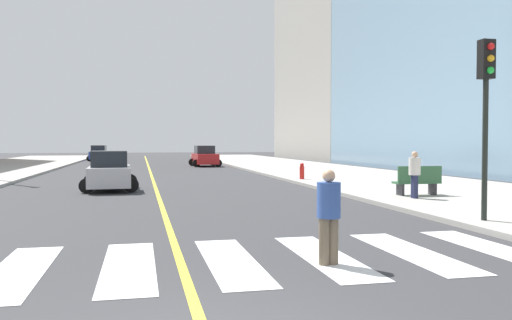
{
  "coord_description": "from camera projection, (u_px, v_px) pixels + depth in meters",
  "views": [
    {
      "loc": [
        -0.69,
        -5.36,
        2.16
      ],
      "look_at": [
        6.25,
        26.1,
        1.08
      ],
      "focal_mm": 36.82,
      "sensor_mm": 36.0,
      "label": 1
    }
  ],
  "objects": [
    {
      "name": "car_silver_third",
      "position": [
        110.0,
        172.0,
        23.59
      ],
      "size": [
        2.58,
        4.05,
        1.79
      ],
      "rotation": [
        0.0,
        0.0,
        0.03
      ],
      "color": "#B7B7BC",
      "rests_on": "ground"
    },
    {
      "name": "fire_hydrant",
      "position": [
        302.0,
        171.0,
        28.8
      ],
      "size": [
        0.26,
        0.26,
        0.89
      ],
      "color": "red",
      "rests_on": "sidewalk_kerb_east"
    },
    {
      "name": "traffic_light_near_corner",
      "position": [
        486.0,
        93.0,
        13.43
      ],
      "size": [
        0.36,
        0.41,
        4.64
      ],
      "rotation": [
        0.0,
        0.0,
        3.14
      ],
      "color": "black",
      "rests_on": "sidewalk_kerb_east"
    },
    {
      "name": "car_red_nearest",
      "position": [
        205.0,
        157.0,
        47.6
      ],
      "size": [
        2.74,
        4.28,
        1.88
      ],
      "rotation": [
        0.0,
        0.0,
        3.18
      ],
      "color": "red",
      "rests_on": "ground"
    },
    {
      "name": "lane_divider_paint",
      "position": [
        149.0,
        168.0,
        44.5
      ],
      "size": [
        0.16,
        80.0,
        0.01
      ],
      "primitive_type": "cube",
      "color": "yellow",
      "rests_on": "ground"
    },
    {
      "name": "sidewalk_kerb_east",
      "position": [
        391.0,
        182.0,
        27.6
      ],
      "size": [
        10.0,
        120.0,
        0.15
      ],
      "primitive_type": "cube",
      "color": "#9E9B93",
      "rests_on": "ground"
    },
    {
      "name": "park_bench",
      "position": [
        418.0,
        181.0,
        19.97
      ],
      "size": [
        1.8,
        0.57,
        1.12
      ],
      "rotation": [
        0.0,
        0.0,
        1.56
      ],
      "color": "#33603D",
      "rests_on": "sidewalk_kerb_east"
    },
    {
      "name": "pedestrian_crossing",
      "position": [
        329.0,
        212.0,
        9.22
      ],
      "size": [
        0.42,
        0.42,
        1.69
      ],
      "rotation": [
        0.0,
        0.0,
        3.27
      ],
      "color": "brown",
      "rests_on": "ground"
    },
    {
      "name": "car_blue_second",
      "position": [
        99.0,
        154.0,
        61.83
      ],
      "size": [
        2.68,
        4.17,
        1.83
      ],
      "rotation": [
        0.0,
        0.0,
        -0.05
      ],
      "color": "#2D479E",
      "rests_on": "ground"
    },
    {
      "name": "crosswalk_paint",
      "position": [
        181.0,
        263.0,
        9.36
      ],
      "size": [
        13.5,
        4.0,
        0.01
      ],
      "color": "silver",
      "rests_on": "ground"
    },
    {
      "name": "parking_garage_concrete",
      "position": [
        363.0,
        63.0,
        69.13
      ],
      "size": [
        18.0,
        24.0,
        25.28
      ],
      "primitive_type": "cube",
      "color": "#9E9B93",
      "rests_on": "ground"
    },
    {
      "name": "pedestrian_waiting_east",
      "position": [
        415.0,
        172.0,
        18.9
      ],
      "size": [
        0.42,
        0.42,
        1.69
      ],
      "rotation": [
        0.0,
        0.0,
        1.45
      ],
      "color": "#232847",
      "rests_on": "sidewalk_kerb_east"
    }
  ]
}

